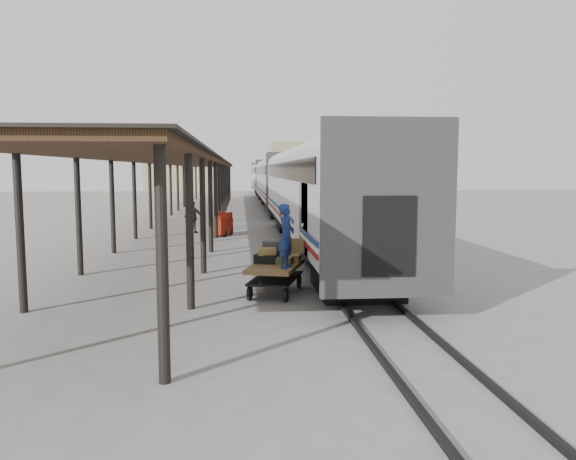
# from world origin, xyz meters

# --- Properties ---
(ground) EXTENTS (160.00, 160.00, 0.00)m
(ground) POSITION_xyz_m (0.00, 0.00, 0.00)
(ground) COLOR slate
(ground) RESTS_ON ground
(train) EXTENTS (3.45, 76.01, 4.01)m
(train) POSITION_xyz_m (3.19, 33.79, 2.69)
(train) COLOR silver
(train) RESTS_ON ground
(canopy) EXTENTS (4.90, 64.30, 4.15)m
(canopy) POSITION_xyz_m (-3.40, 24.00, 4.00)
(canopy) COLOR #422B19
(canopy) RESTS_ON ground
(rails) EXTENTS (1.54, 150.00, 0.12)m
(rails) POSITION_xyz_m (3.20, 34.00, 0.06)
(rails) COLOR black
(rails) RESTS_ON ground
(building_far) EXTENTS (18.00, 10.00, 8.00)m
(building_far) POSITION_xyz_m (14.00, 78.00, 4.00)
(building_far) COLOR tan
(building_far) RESTS_ON ground
(building_left) EXTENTS (12.00, 8.00, 6.00)m
(building_left) POSITION_xyz_m (-10.00, 82.00, 3.00)
(building_left) COLOR tan
(building_left) RESTS_ON ground
(baggage_cart) EXTENTS (1.89, 2.66, 0.86)m
(baggage_cart) POSITION_xyz_m (0.90, -0.44, 0.65)
(baggage_cart) COLOR brown
(baggage_cart) RESTS_ON ground
(suitcase_stack) EXTENTS (1.43, 1.10, 0.60)m
(suitcase_stack) POSITION_xyz_m (0.87, -0.09, 1.07)
(suitcase_stack) COLOR #3B3B3E
(suitcase_stack) RESTS_ON baggage_cart
(luggage_tug) EXTENTS (1.23, 1.58, 1.23)m
(luggage_tug) POSITION_xyz_m (-1.08, 14.14, 0.56)
(luggage_tug) COLOR maroon
(luggage_tug) RESTS_ON ground
(porter) EXTENTS (0.63, 0.75, 1.75)m
(porter) POSITION_xyz_m (1.15, -1.09, 1.73)
(porter) COLOR navy
(porter) RESTS_ON baggage_cart
(pedestrian) EXTENTS (1.13, 0.72, 1.79)m
(pedestrian) POSITION_xyz_m (-2.72, 15.41, 0.89)
(pedestrian) COLOR black
(pedestrian) RESTS_ON ground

